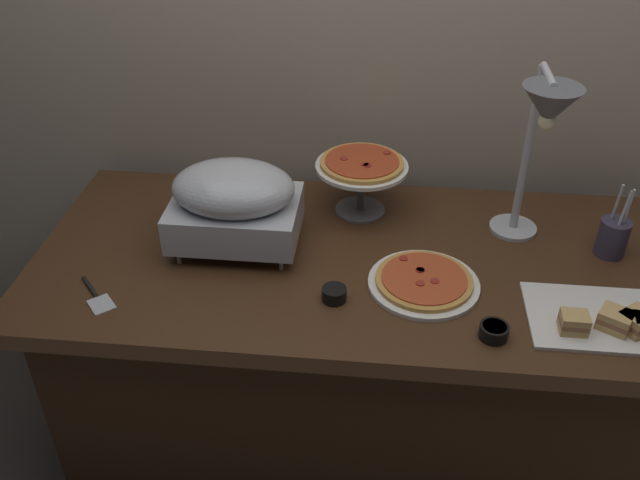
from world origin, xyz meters
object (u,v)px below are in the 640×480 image
at_px(chafing_dish, 234,202).
at_px(sauce_cup_far, 334,294).
at_px(pizza_plate_center, 362,170).
at_px(pizza_plate_front, 424,282).
at_px(sandwich_platter, 617,321).
at_px(utensil_holder, 613,237).
at_px(sauce_cup_near, 494,331).
at_px(serving_spatula, 96,296).
at_px(heat_lamp, 544,122).

distance_m(chafing_dish, sauce_cup_far, 0.40).
height_order(pizza_plate_center, sauce_cup_far, pizza_plate_center).
relative_size(pizza_plate_front, sandwich_platter, 0.75).
bearing_deg(utensil_holder, sauce_cup_far, -159.42).
xyz_separation_m(sandwich_platter, utensil_holder, (0.06, 0.32, 0.04)).
relative_size(chafing_dish, sauce_cup_near, 5.03).
bearing_deg(sauce_cup_far, pizza_plate_center, 84.40).
relative_size(chafing_dish, sauce_cup_far, 5.55).
height_order(pizza_plate_center, utensil_holder, utensil_holder).
relative_size(pizza_plate_front, sauce_cup_far, 4.60).
bearing_deg(sauce_cup_near, serving_spatula, 177.26).
bearing_deg(chafing_dish, pizza_plate_front, -14.61).
relative_size(chafing_dish, sandwich_platter, 0.91).
xyz_separation_m(sauce_cup_far, utensil_holder, (0.76, 0.29, 0.04)).
xyz_separation_m(chafing_dish, sandwich_platter, (1.01, -0.26, -0.13)).
bearing_deg(serving_spatula, sauce_cup_near, -2.74).
distance_m(pizza_plate_front, sandwich_platter, 0.49).
height_order(heat_lamp, sauce_cup_near, heat_lamp).
bearing_deg(chafing_dish, sauce_cup_far, -36.39).
relative_size(pizza_plate_center, sauce_cup_far, 4.32).
relative_size(sauce_cup_far, utensil_holder, 0.29).
bearing_deg(heat_lamp, utensil_holder, 4.63).
xyz_separation_m(sauce_cup_near, serving_spatula, (-1.02, 0.05, -0.02)).
height_order(sauce_cup_near, utensil_holder, utensil_holder).
xyz_separation_m(heat_lamp, sauce_cup_far, (-0.51, -0.27, -0.39)).
height_order(heat_lamp, pizza_plate_center, heat_lamp).
bearing_deg(pizza_plate_center, serving_spatula, -143.17).
bearing_deg(sandwich_platter, serving_spatula, -179.24).
relative_size(chafing_dish, heat_lamp, 0.69).
xyz_separation_m(sauce_cup_near, utensil_holder, (0.37, 0.39, 0.04)).
xyz_separation_m(chafing_dish, serving_spatula, (-0.32, -0.28, -0.14)).
bearing_deg(sauce_cup_near, heat_lamp, 73.62).
xyz_separation_m(chafing_dish, sauce_cup_near, (0.70, -0.33, -0.13)).
relative_size(pizza_plate_front, utensil_holder, 1.32).
xyz_separation_m(pizza_plate_center, sauce_cup_far, (-0.04, -0.45, -0.13)).
distance_m(heat_lamp, sauce_cup_far, 0.69).
xyz_separation_m(pizza_plate_front, sandwich_platter, (0.47, -0.12, 0.01)).
relative_size(pizza_plate_front, pizza_plate_center, 1.07).
bearing_deg(sauce_cup_far, pizza_plate_front, 19.47).
relative_size(heat_lamp, sauce_cup_far, 8.02).
bearing_deg(heat_lamp, pizza_plate_front, -146.14).
distance_m(heat_lamp, serving_spatula, 1.24).
height_order(pizza_plate_front, pizza_plate_center, pizza_plate_center).
bearing_deg(sauce_cup_far, heat_lamp, 27.68).
xyz_separation_m(chafing_dish, pizza_plate_center, (0.35, 0.22, 0.00)).
xyz_separation_m(pizza_plate_center, sandwich_platter, (0.66, -0.48, -0.13)).
distance_m(pizza_plate_center, sauce_cup_far, 0.47).
height_order(sauce_cup_far, serving_spatula, sauce_cup_far).
bearing_deg(utensil_holder, sauce_cup_near, -133.12).
distance_m(chafing_dish, serving_spatula, 0.45).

